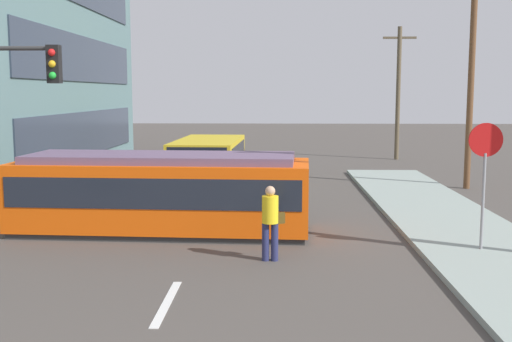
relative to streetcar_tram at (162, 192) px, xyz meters
The scene contains 10 objects.
ground_plane 2.22m from the streetcar_tram, 55.42° to the right, with size 120.00×120.00×0.00m, color #4B4540.
lane_stripe_2 5.80m from the streetcar_tram, 78.88° to the right, with size 0.16×2.40×0.01m, color silver.
lane_stripe_3 6.19m from the streetcar_tram, 79.61° to the left, with size 0.16×2.40×0.01m, color silver.
lane_stripe_4 12.10m from the streetcar_tram, 84.76° to the left, with size 0.16×2.40×0.01m, color silver.
streetcar_tram is the anchor object (origin of this frame).
city_bus 9.48m from the streetcar_tram, 88.81° to the left, with size 2.72×5.99×1.76m.
pedestrian_crossing 4.01m from the streetcar_tram, 43.59° to the right, with size 0.51×0.36×1.67m.
stop_sign 8.07m from the streetcar_tram, 15.35° to the right, with size 0.76×0.07×2.88m.
utility_pole_mid 13.48m from the streetcar_tram, 36.95° to the left, with size 1.80×0.24×8.67m.
utility_pole_far 20.93m from the streetcar_tram, 62.04° to the left, with size 1.80×0.24×7.26m.
Camera 1 is at (1.92, -4.41, 3.68)m, focal length 43.19 mm.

